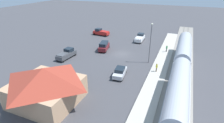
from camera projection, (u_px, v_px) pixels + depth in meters
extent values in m
plane|color=#424247|center=(122.00, 54.00, 44.40)|extent=(200.00, 200.00, 0.00)
cube|color=gray|center=(181.00, 63.00, 39.51)|extent=(4.80, 70.00, 0.18)
cube|color=#59544C|center=(185.00, 63.00, 39.20)|extent=(0.10, 70.00, 0.12)
cube|color=#59544C|center=(178.00, 62.00, 39.70)|extent=(0.10, 70.00, 0.12)
cube|color=#B7B2A8|center=(163.00, 60.00, 40.87)|extent=(3.20, 46.00, 0.30)
cube|color=#ADB2BC|center=(183.00, 55.00, 38.36)|extent=(2.90, 16.16, 3.70)
cube|color=gold|center=(175.00, 55.00, 39.00)|extent=(0.04, 14.87, 0.36)
cylinder|color=#ADB2BC|center=(184.00, 47.00, 37.63)|extent=(2.75, 15.51, 2.76)
cube|color=#ADB2BC|center=(177.00, 100.00, 24.12)|extent=(2.90, 16.16, 3.70)
cube|color=gold|center=(165.00, 99.00, 24.75)|extent=(0.04, 14.87, 0.36)
cylinder|color=#ADB2BC|center=(179.00, 89.00, 23.39)|extent=(2.75, 15.51, 2.76)
cube|color=tan|center=(47.00, 92.00, 26.62)|extent=(9.10, 8.39, 3.36)
pyramid|color=#9E3828|center=(44.00, 75.00, 25.44)|extent=(9.90, 9.19, 2.26)
cube|color=#4C3323|center=(65.00, 82.00, 30.43)|extent=(1.10, 0.08, 2.10)
cylinder|color=brown|center=(156.00, 69.00, 35.28)|extent=(0.22, 0.22, 0.85)
cylinder|color=yellow|center=(157.00, 66.00, 34.97)|extent=(0.36, 0.36, 0.62)
sphere|color=tan|center=(157.00, 64.00, 34.79)|extent=(0.24, 0.24, 0.24)
cylinder|color=#333338|center=(166.00, 50.00, 44.91)|extent=(0.22, 0.22, 0.85)
cylinder|color=green|center=(167.00, 47.00, 44.60)|extent=(0.36, 0.36, 0.62)
sphere|color=tan|center=(167.00, 46.00, 44.42)|extent=(0.24, 0.24, 0.24)
cube|color=#47494F|center=(66.00, 55.00, 41.81)|extent=(2.31, 5.52, 0.92)
cube|color=#19232D|center=(69.00, 50.00, 42.28)|extent=(1.83, 1.84, 0.84)
cylinder|color=black|center=(69.00, 53.00, 44.10)|extent=(0.22, 0.76, 0.76)
cylinder|color=black|center=(75.00, 54.00, 43.41)|extent=(0.22, 0.76, 0.76)
cylinder|color=black|center=(57.00, 59.00, 40.59)|extent=(0.22, 0.76, 0.76)
cylinder|color=black|center=(63.00, 61.00, 39.90)|extent=(0.22, 0.76, 0.76)
cube|color=#47494F|center=(63.00, 54.00, 40.80)|extent=(2.05, 3.09, 0.20)
cube|color=silver|center=(120.00, 73.00, 34.06)|extent=(2.30, 4.67, 0.76)
cube|color=#19232D|center=(120.00, 69.00, 33.77)|extent=(1.83, 2.32, 0.64)
cylinder|color=black|center=(118.00, 70.00, 35.91)|extent=(0.22, 0.68, 0.68)
cylinder|color=black|center=(126.00, 71.00, 35.50)|extent=(0.22, 0.68, 0.68)
cylinder|color=black|center=(113.00, 78.00, 32.95)|extent=(0.22, 0.68, 0.68)
cylinder|color=black|center=(122.00, 79.00, 32.54)|extent=(0.22, 0.68, 0.68)
cube|color=white|center=(140.00, 38.00, 53.37)|extent=(2.03, 5.43, 0.92)
cube|color=#19232D|center=(141.00, 35.00, 53.86)|extent=(1.75, 1.75, 0.84)
cylinder|color=black|center=(139.00, 38.00, 55.66)|extent=(0.22, 0.76, 0.76)
cylinder|color=black|center=(144.00, 38.00, 55.08)|extent=(0.22, 0.76, 0.76)
cylinder|color=black|center=(135.00, 42.00, 52.03)|extent=(0.22, 0.76, 0.76)
cylinder|color=black|center=(141.00, 42.00, 51.45)|extent=(0.22, 0.76, 0.76)
cube|color=white|center=(139.00, 38.00, 52.33)|extent=(1.90, 2.99, 0.20)
cube|color=maroon|center=(104.00, 47.00, 46.59)|extent=(2.88, 5.19, 1.00)
cube|color=#19232D|center=(104.00, 44.00, 46.07)|extent=(2.36, 3.70, 0.88)
cylinder|color=black|center=(103.00, 46.00, 48.65)|extent=(0.22, 0.68, 0.68)
cylinder|color=black|center=(109.00, 47.00, 48.34)|extent=(0.22, 0.68, 0.68)
cylinder|color=black|center=(99.00, 51.00, 45.26)|extent=(0.22, 0.68, 0.68)
cylinder|color=black|center=(106.00, 52.00, 44.96)|extent=(0.22, 0.68, 0.68)
cube|color=red|center=(101.00, 33.00, 59.09)|extent=(5.58, 2.51, 0.92)
cube|color=#19232D|center=(98.00, 30.00, 59.17)|extent=(1.90, 1.90, 0.84)
cylinder|color=black|center=(94.00, 34.00, 59.53)|extent=(0.22, 0.76, 0.76)
cylinder|color=black|center=(97.00, 33.00, 60.90)|extent=(0.22, 0.76, 0.76)
cylinder|color=black|center=(105.00, 36.00, 57.67)|extent=(0.22, 0.76, 0.76)
cylinder|color=black|center=(108.00, 34.00, 59.04)|extent=(0.22, 0.76, 0.76)
cube|color=red|center=(104.00, 31.00, 58.45)|extent=(3.15, 2.16, 0.20)
cylinder|color=#515156|center=(150.00, 45.00, 38.14)|extent=(0.16, 0.16, 8.44)
sphere|color=#EAE5C6|center=(152.00, 24.00, 36.30)|extent=(0.44, 0.44, 0.44)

